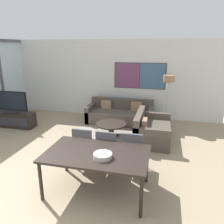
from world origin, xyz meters
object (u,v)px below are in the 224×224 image
Objects in this scene: coffee_table at (111,127)px; tv_console at (14,119)px; television at (12,102)px; dining_chair_left at (84,145)px; dining_chair_centre at (108,148)px; sofa_main at (120,115)px; fruit_bowl at (103,155)px; floor_lamp at (169,82)px; dining_chair_right at (133,150)px; dining_table at (97,156)px; sofa_side at (150,131)px.

tv_console is at bearing 179.25° from coffee_table.
dining_chair_left is at bearing -29.73° from television.
dining_chair_centre reaches higher than tv_console.
sofa_main is 7.03× the size of fruit_bowl.
television is at bearing 153.63° from dining_chair_centre.
floor_lamp is (4.86, 1.32, 1.20)m from tv_console.
sofa_main is (3.31, 1.27, -0.57)m from television.
dining_chair_centre is (0.37, -1.78, 0.20)m from coffee_table.
television reaches higher than dining_chair_right.
dining_table is (3.68, -2.55, 0.46)m from tv_console.
sofa_side is 1.70× the size of dining_chair_left.
dining_chair_right is 3.32m from floor_lamp.
dining_chair_left is (3.15, -1.80, 0.26)m from tv_console.
dining_chair_right reaches higher than sofa_side.
dining_chair_left is 3.68m from floor_lamp.
sofa_side is 1.84m from floor_lamp.
dining_chair_left and dining_chair_centre have the same top height.
floor_lamp reaches higher than coffee_table.
fruit_bowl is 4.20m from floor_lamp.
sofa_main reaches higher than dining_table.
dining_table is at bearing -81.63° from coffee_table.
fruit_bowl is at bearing -35.21° from television.
dining_table is at bearing -84.49° from sofa_main.
floor_lamp is at bearing 15.20° from television.
dining_table is (3.68, -2.55, -0.14)m from television.
dining_table is 1.99× the size of dining_chair_centre.
sofa_side is 1.80m from dining_chair_right.
dining_chair_left is 2.87× the size of fruit_bowl.
coffee_table is 2.76m from fruit_bowl.
tv_console is at bearing -90.00° from television.
dining_chair_right reaches higher than tv_console.
dining_chair_left reaches higher than sofa_side.
floor_lamp is (1.71, 3.12, 0.94)m from dining_chair_left.
coffee_table is (0.00, -1.32, 0.04)m from sofa_main.
dining_chair_centre is (-0.76, -1.80, 0.24)m from sofa_side.
dining_chair_centre and dining_chair_right have the same top height.
dining_chair_left is at bearing -92.91° from sofa_main.
floor_lamp is at bearing 41.25° from coffee_table.
coffee_table is at bearing -0.77° from television.
sofa_side reaches higher than dining_table.
dining_chair_left is 0.53m from dining_chair_centre.
fruit_bowl is (0.52, -3.97, 0.55)m from sofa_main.
fruit_bowl reaches higher than sofa_side.
fruit_bowl is at bearing -53.04° from dining_chair_left.
sofa_side is 4.89× the size of fruit_bowl.
sofa_side is at bearing 54.25° from dining_chair_left.
dining_chair_centre is at bearing 157.24° from sofa_side.
fruit_bowl is (-0.37, -0.92, 0.31)m from dining_chair_right.
tv_console is 0.62× the size of sofa_main.
coffee_table is 2.80× the size of fruit_bowl.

